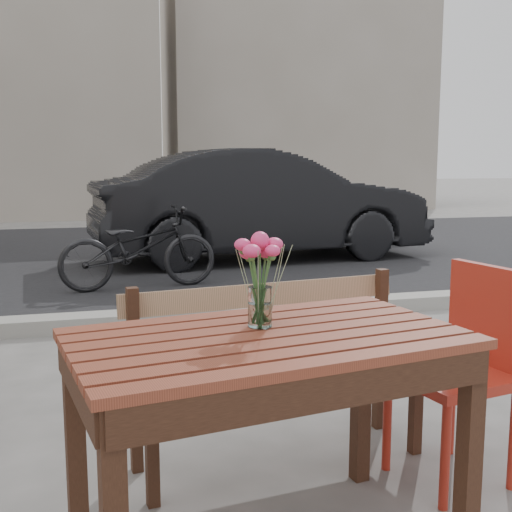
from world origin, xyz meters
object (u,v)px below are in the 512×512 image
Objects in this scene: parked_car at (261,205)px; main_vase at (260,268)px; main_table at (268,372)px; bicycle at (138,248)px; red_chair at (467,357)px.

main_vase is at bearing 159.61° from parked_car.
parked_car is at bearing 74.39° from main_vase.
main_table is 4.23× the size of main_vase.
bicycle is at bearing 128.32° from parked_car.
bicycle reaches higher than main_table.
red_chair is 2.79× the size of main_vase.
main_table is at bearing -81.97° from red_chair.
red_chair is at bearing 9.45° from main_table.
red_chair is (0.94, 0.32, -0.13)m from main_table.
main_table is 0.83× the size of bicycle.
parked_car is at bearing 161.85° from red_chair.
red_chair is at bearing 13.35° from main_vase.
parked_car is 2.43m from bicycle.
main_vase is 4.62m from bicycle.
red_chair reaches higher than bicycle.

